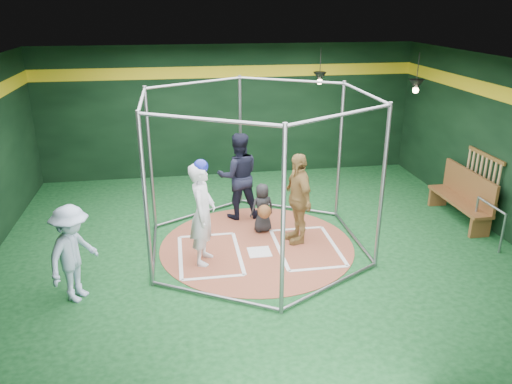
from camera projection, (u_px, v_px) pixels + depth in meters
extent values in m
cube|color=#0D3917|center=(257.00, 246.00, 9.84)|extent=(10.00, 9.00, 0.02)
cube|color=black|center=(257.00, 64.00, 8.59)|extent=(10.00, 9.00, 0.02)
cube|color=black|center=(229.00, 112.00, 13.36)|extent=(10.00, 0.10, 3.50)
cube|color=black|center=(329.00, 292.00, 5.07)|extent=(10.00, 0.10, 3.50)
cube|color=black|center=(503.00, 149.00, 9.97)|extent=(0.10, 9.00, 3.50)
cube|color=yellow|center=(229.00, 72.00, 12.96)|extent=(10.00, 0.01, 0.30)
cube|color=yellow|center=(511.00, 96.00, 9.59)|extent=(0.01, 9.00, 0.30)
cylinder|color=#974D36|center=(257.00, 245.00, 9.84)|extent=(3.80, 3.80, 0.01)
cube|color=white|center=(259.00, 252.00, 9.56)|extent=(0.43, 0.43, 0.01)
cube|color=white|center=(207.00, 235.00, 10.24)|extent=(1.10, 0.07, 0.01)
cube|color=white|center=(213.00, 277.00, 8.68)|extent=(1.10, 0.07, 0.01)
cube|color=white|center=(180.00, 257.00, 9.38)|extent=(0.07, 1.70, 0.01)
cube|color=white|center=(238.00, 252.00, 9.54)|extent=(0.07, 1.70, 0.01)
cube|color=white|center=(296.00, 229.00, 10.53)|extent=(1.10, 0.07, 0.01)
cube|color=white|center=(319.00, 269.00, 8.97)|extent=(1.10, 0.07, 0.01)
cube|color=white|center=(279.00, 249.00, 9.67)|extent=(0.07, 1.70, 0.01)
cube|color=white|center=(334.00, 245.00, 9.83)|extent=(0.07, 1.70, 0.01)
cylinder|color=gray|center=(340.00, 152.00, 10.67)|extent=(0.07, 0.07, 3.00)
cylinder|color=gray|center=(240.00, 142.00, 11.42)|extent=(0.07, 0.07, 3.00)
cylinder|color=gray|center=(150.00, 161.00, 10.06)|extent=(0.07, 0.07, 3.00)
cylinder|color=gray|center=(146.00, 203.00, 7.94)|extent=(0.07, 0.07, 3.00)
cylinder|color=gray|center=(283.00, 225.00, 7.19)|extent=(0.07, 0.07, 3.00)
cylinder|color=gray|center=(382.00, 189.00, 8.55)|extent=(0.07, 0.07, 3.00)
cylinder|color=gray|center=(290.00, 80.00, 10.53)|extent=(2.02, 1.20, 0.06)
cylinder|color=gray|center=(287.00, 207.00, 11.56)|extent=(2.02, 1.20, 0.06)
cylinder|color=gray|center=(195.00, 83.00, 10.22)|extent=(2.02, 1.20, 0.06)
cylinder|color=gray|center=(201.00, 213.00, 11.26)|extent=(2.02, 1.20, 0.06)
cylinder|color=gray|center=(142.00, 99.00, 8.48)|extent=(0.06, 2.30, 0.06)
cylinder|color=gray|center=(154.00, 251.00, 9.52)|extent=(0.06, 2.30, 0.06)
cylinder|color=gray|center=(208.00, 120.00, 7.05)|extent=(2.02, 1.20, 0.06)
cylinder|color=gray|center=(214.00, 296.00, 8.08)|extent=(2.02, 1.20, 0.06)
cylinder|color=gray|center=(343.00, 115.00, 7.35)|extent=(2.02, 1.20, 0.06)
cylinder|color=gray|center=(332.00, 285.00, 8.38)|extent=(2.02, 1.20, 0.06)
cylinder|color=gray|center=(365.00, 93.00, 9.09)|extent=(0.06, 2.30, 0.06)
cylinder|color=gray|center=(353.00, 236.00, 10.13)|extent=(0.06, 2.30, 0.06)
cube|color=brown|center=(486.00, 155.00, 10.42)|extent=(0.05, 1.25, 0.08)
cube|color=brown|center=(480.00, 195.00, 10.74)|extent=(0.05, 1.25, 0.08)
cylinder|color=tan|center=(498.00, 185.00, 10.07)|extent=(0.06, 0.06, 0.85)
cylinder|color=tan|center=(493.00, 182.00, 10.22)|extent=(0.06, 0.06, 0.85)
cylinder|color=tan|center=(489.00, 179.00, 10.36)|extent=(0.06, 0.06, 0.85)
cylinder|color=tan|center=(484.00, 177.00, 10.51)|extent=(0.06, 0.06, 0.85)
cylinder|color=tan|center=(480.00, 175.00, 10.65)|extent=(0.06, 0.06, 0.85)
cylinder|color=tan|center=(476.00, 172.00, 10.80)|extent=(0.06, 0.06, 0.85)
cylinder|color=tan|center=(472.00, 170.00, 10.94)|extent=(0.06, 0.06, 0.85)
cylinder|color=tan|center=(468.00, 168.00, 11.09)|extent=(0.06, 0.06, 0.85)
cone|color=black|center=(320.00, 76.00, 12.51)|extent=(0.34, 0.34, 0.22)
sphere|color=#FFD899|center=(320.00, 82.00, 12.55)|extent=(0.14, 0.14, 0.14)
cylinder|color=black|center=(320.00, 62.00, 12.38)|extent=(0.02, 0.02, 0.70)
cone|color=black|center=(416.00, 84.00, 11.31)|extent=(0.34, 0.34, 0.22)
sphere|color=#FFD899|center=(416.00, 90.00, 11.35)|extent=(0.14, 0.14, 0.14)
cylinder|color=black|center=(418.00, 69.00, 11.18)|extent=(0.02, 0.02, 0.70)
imported|color=silver|center=(203.00, 214.00, 8.91)|extent=(0.62, 0.79, 1.90)
sphere|color=#151E93|center=(201.00, 167.00, 8.59)|extent=(0.26, 0.26, 0.26)
imported|color=tan|center=(298.00, 198.00, 9.73)|extent=(0.59, 1.12, 1.82)
imported|color=black|center=(262.00, 208.00, 10.28)|extent=(0.57, 0.44, 1.04)
sphere|color=brown|center=(264.00, 212.00, 10.05)|extent=(0.28, 0.28, 0.28)
imported|color=black|center=(238.00, 176.00, 10.82)|extent=(0.95, 0.76, 1.91)
imported|color=#A9C0DF|center=(73.00, 254.00, 7.83)|extent=(1.03, 1.20, 1.62)
cube|color=brown|center=(459.00, 201.00, 10.85)|extent=(0.45, 1.93, 0.06)
cube|color=brown|center=(469.00, 185.00, 10.75)|extent=(0.06, 1.93, 0.64)
cube|color=brown|center=(480.00, 227.00, 10.14)|extent=(0.43, 0.09, 0.43)
cube|color=brown|center=(438.00, 197.00, 11.72)|extent=(0.43, 0.09, 0.43)
cylinder|color=gray|center=(503.00, 233.00, 9.44)|extent=(0.05, 0.05, 0.81)
cylinder|color=gray|center=(476.00, 215.00, 10.26)|extent=(0.05, 0.05, 0.81)
cylinder|color=gray|center=(492.00, 206.00, 9.71)|extent=(0.05, 0.90, 0.05)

